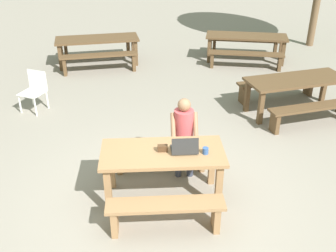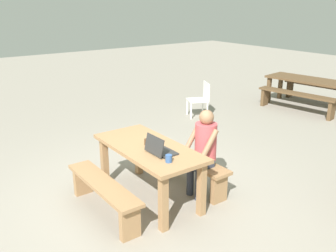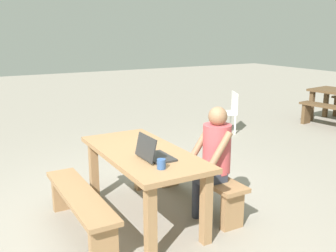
{
  "view_description": "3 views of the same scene",
  "coord_description": "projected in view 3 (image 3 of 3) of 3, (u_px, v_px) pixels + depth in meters",
  "views": [
    {
      "loc": [
        -0.2,
        -4.53,
        3.58
      ],
      "look_at": [
        0.09,
        0.25,
        1.01
      ],
      "focal_mm": 42.55,
      "sensor_mm": 36.0,
      "label": 1
    },
    {
      "loc": [
        3.79,
        -2.46,
        2.57
      ],
      "look_at": [
        0.09,
        0.25,
        1.01
      ],
      "focal_mm": 39.73,
      "sensor_mm": 36.0,
      "label": 2
    },
    {
      "loc": [
        3.42,
        -1.64,
        1.96
      ],
      "look_at": [
        0.09,
        0.25,
        1.01
      ],
      "focal_mm": 41.15,
      "sensor_mm": 36.0,
      "label": 3
    }
  ],
  "objects": [
    {
      "name": "ground_plane",
      "position": [
        144.0,
        218.0,
        4.14
      ],
      "size": [
        30.0,
        30.0,
        0.0
      ],
      "primitive_type": "plane",
      "color": "gray"
    },
    {
      "name": "picnic_table_front",
      "position": [
        143.0,
        162.0,
        3.99
      ],
      "size": [
        1.67,
        0.78,
        0.76
      ],
      "color": "#9E754C",
      "rests_on": "ground"
    },
    {
      "name": "bench_near",
      "position": [
        80.0,
        204.0,
        3.74
      ],
      "size": [
        1.48,
        0.3,
        0.44
      ],
      "color": "#9E754C",
      "rests_on": "ground"
    },
    {
      "name": "bench_far",
      "position": [
        197.0,
        178.0,
        4.39
      ],
      "size": [
        1.48,
        0.3,
        0.44
      ],
      "color": "#9E754C",
      "rests_on": "ground"
    },
    {
      "name": "laptop",
      "position": [
        153.0,
        153.0,
        3.69
      ],
      "size": [
        0.36,
        0.28,
        0.24
      ],
      "rotation": [
        0.0,
        0.0,
        3.15
      ],
      "color": "#2D2D2D",
      "rests_on": "picnic_table_front"
    },
    {
      "name": "small_pouch",
      "position": [
        144.0,
        146.0,
        3.95
      ],
      "size": [
        0.13,
        0.07,
        0.09
      ],
      "color": "#4C331E",
      "rests_on": "picnic_table_front"
    },
    {
      "name": "coffee_mug",
      "position": [
        161.0,
        164.0,
        3.43
      ],
      "size": [
        0.08,
        0.08,
        0.09
      ],
      "color": "#335693",
      "rests_on": "picnic_table_front"
    },
    {
      "name": "person_seated",
      "position": [
        214.0,
        155.0,
        3.99
      ],
      "size": [
        0.4,
        0.4,
        1.21
      ],
      "color": "#333847",
      "rests_on": "ground"
    },
    {
      "name": "plastic_chair",
      "position": [
        228.0,
        111.0,
        7.57
      ],
      "size": [
        0.59,
        0.59,
        0.8
      ],
      "rotation": [
        0.0,
        0.0,
        5.84
      ],
      "color": "white",
      "rests_on": "ground"
    }
  ]
}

